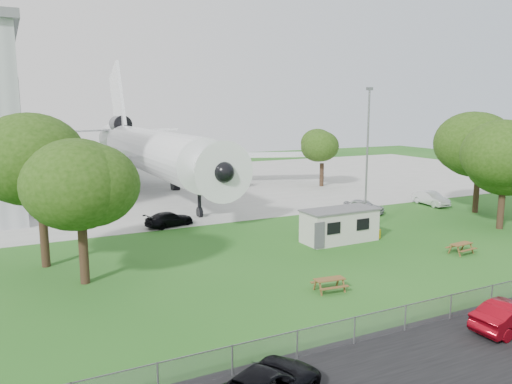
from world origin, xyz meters
name	(u,v)px	position (x,y,z in m)	size (l,w,h in m)	color
ground	(326,268)	(0.00, 0.00, 0.00)	(160.00, 160.00, 0.00)	#357127
asphalt_strip	(497,353)	(0.00, -13.00, 0.01)	(120.00, 8.00, 0.02)	black
concrete_apron	(163,187)	(0.00, 38.00, 0.01)	(120.00, 46.00, 0.03)	#B7B7B2
airliner	(151,150)	(-2.00, 35.86, 5.27)	(46.36, 47.73, 17.69)	white
site_cabin	(340,225)	(4.85, 5.16, 1.31)	(6.77, 2.80, 2.62)	beige
picnic_west	(329,291)	(-2.20, -3.57, 0.00)	(1.80, 1.50, 0.76)	brown
picnic_east	(461,253)	(10.76, -1.63, 0.00)	(1.80, 1.50, 0.76)	brown
fence	(435,323)	(0.00, -9.50, 0.00)	(58.00, 0.04, 1.30)	gray
lamp_mast	(367,163)	(8.20, 6.20, 6.00)	(0.16, 0.16, 12.00)	slate
tree_west_big	(39,162)	(-16.53, 8.73, 7.06)	(7.48, 7.48, 10.81)	#382619
tree_west_small	(79,180)	(-14.66, 4.20, 6.32)	(7.50, 7.50, 10.08)	#382619
tree_east_front	(505,161)	(19.91, 2.21, 5.96)	(6.98, 6.98, 9.47)	#382619
tree_east_back	(480,148)	(23.77, 8.01, 6.56)	(7.74, 7.74, 10.44)	#382619
tree_far_apron	(322,147)	(19.36, 29.11, 5.35)	(5.19, 5.19, 7.98)	#382619
car_ne_hatch	(364,206)	(13.30, 12.70, 0.70)	(1.66, 4.12, 1.40)	#A8AAAF
car_ne_sedan	(431,199)	(22.49, 12.72, 0.74)	(1.56, 4.48, 1.48)	silver
car_apron_van	(169,219)	(-5.77, 16.03, 0.65)	(1.83, 4.50, 1.31)	black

